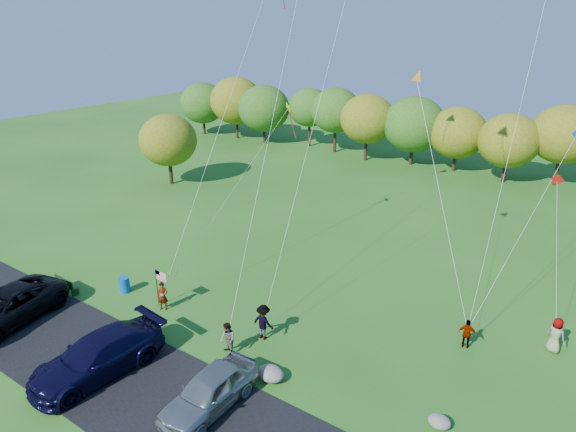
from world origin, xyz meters
name	(u,v)px	position (x,y,z in m)	size (l,w,h in m)	color
ground	(210,349)	(0.00, 0.00, 0.00)	(140.00, 140.00, 0.00)	#215719
asphalt_lane	(148,392)	(0.00, -4.00, 0.03)	(44.00, 6.00, 0.06)	black
treeline	(433,133)	(-1.84, 35.22, 4.61)	(76.20, 26.75, 8.45)	#3A2115
minivan_dark	(5,308)	(-10.60, -4.62, 0.98)	(3.04, 6.59, 1.83)	black
minivan_navy	(98,356)	(-2.87, -4.37, 0.99)	(2.61, 6.42, 1.86)	black
minivan_silver	(209,391)	(2.94, -3.08, 0.90)	(1.99, 4.95, 1.69)	gray
flyer_a	(163,296)	(-4.73, 1.26, 0.85)	(0.62, 0.41, 1.70)	#4C4C59
flyer_b	(228,339)	(1.09, 0.19, 0.88)	(0.85, 0.67, 1.76)	#4C4C59
flyer_c	(263,322)	(1.67, 2.32, 0.96)	(1.25, 0.72, 1.93)	#4C4C59
flyer_d	(467,334)	(10.56, 7.55, 0.79)	(0.93, 0.39, 1.59)	#4C4C59
flyer_e	(556,335)	(14.25, 9.73, 0.94)	(0.92, 0.60, 1.88)	#4C4C59
park_bench	(65,284)	(-11.06, -0.81, 0.54)	(1.83, 0.47, 1.01)	black
trash_barrel	(124,285)	(-8.18, 1.29, 0.48)	(0.64, 0.64, 0.96)	#0B4FA9
flag_assembly	(159,280)	(-5.03, 1.38, 1.75)	(0.87, 0.56, 2.35)	black
boulder_near	(271,373)	(3.95, -0.11, 0.33)	(1.33, 1.04, 0.66)	slate
boulder_far	(439,422)	(11.35, 1.52, 0.25)	(0.95, 0.79, 0.49)	gray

